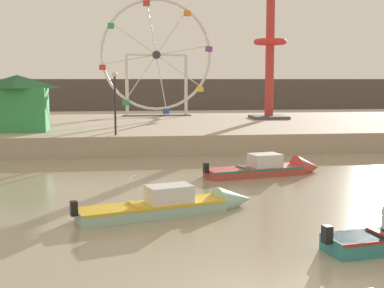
{
  "coord_description": "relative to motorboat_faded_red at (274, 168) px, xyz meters",
  "views": [
    {
      "loc": [
        -2.6,
        -9.01,
        4.31
      ],
      "look_at": [
        0.25,
        12.45,
        1.58
      ],
      "focal_mm": 47.78,
      "sensor_mm": 36.0,
      "label": 1
    }
  ],
  "objects": [
    {
      "name": "motorboat_seafoam",
      "position": [
        -5.0,
        -6.21,
        0.0
      ],
      "size": [
        6.16,
        2.83,
        1.27
      ],
      "rotation": [
        0.0,
        0.0,
        0.3
      ],
      "color": "#93BCAD",
      "rests_on": "ground_plane"
    },
    {
      "name": "quay_promenade",
      "position": [
        -4.2,
        18.01,
        0.3
      ],
      "size": [
        110.0,
        23.81,
        1.16
      ],
      "primitive_type": "cube",
      "color": "tan",
      "rests_on": "ground_plane"
    },
    {
      "name": "promenade_lamp_near",
      "position": [
        -7.31,
        6.99,
        3.28
      ],
      "size": [
        0.32,
        0.32,
        3.62
      ],
      "color": "#2D2D33",
      "rests_on": "quay_promenade"
    },
    {
      "name": "carnival_booth_green_kiosk",
      "position": [
        -13.28,
        10.19,
        2.67
      ],
      "size": [
        3.93,
        3.1,
        3.45
      ],
      "rotation": [
        0.0,
        0.0,
        0.04
      ],
      "color": "#33934C",
      "rests_on": "quay_promenade"
    },
    {
      "name": "drop_tower_red_tower",
      "position": [
        4.91,
        18.04,
        7.25
      ],
      "size": [
        2.8,
        2.8,
        15.22
      ],
      "color": "#BC332D",
      "rests_on": "quay_promenade"
    },
    {
      "name": "ferris_wheel_white_frame",
      "position": [
        -3.95,
        22.52,
        5.97
      ],
      "size": [
        9.82,
        1.2,
        10.12
      ],
      "color": "silver",
      "rests_on": "quay_promenade"
    },
    {
      "name": "motorboat_faded_red",
      "position": [
        0.0,
        0.0,
        0.0
      ],
      "size": [
        5.9,
        2.49,
        1.39
      ],
      "rotation": [
        0.0,
        0.0,
        0.22
      ],
      "color": "#B24238",
      "rests_on": "ground_plane"
    },
    {
      "name": "distant_town_skyline",
      "position": [
        -4.2,
        38.88,
        1.92
      ],
      "size": [
        140.0,
        3.0,
        4.4
      ],
      "primitive_type": "cube",
      "color": "#564C47",
      "rests_on": "ground_plane"
    }
  ]
}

